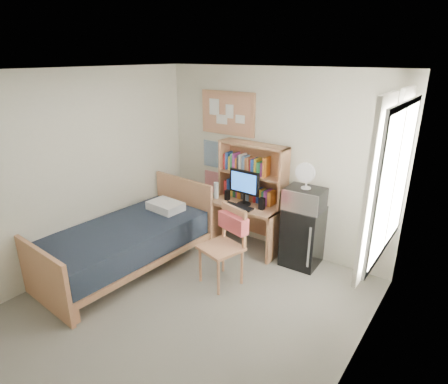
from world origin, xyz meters
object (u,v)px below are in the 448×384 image
Objects in this scene: speaker_left at (227,195)px; speaker_right at (262,204)px; desk at (246,225)px; desk_chair at (221,247)px; desk_fan at (307,177)px; mini_fridge at (302,236)px; bed at (125,247)px; monitor at (244,188)px; bulletin_board at (228,113)px; microwave at (305,199)px.

speaker_right is at bearing -0.00° from speaker_left.
speaker_right reaches higher than speaker_left.
desk is at bearing 11.31° from speaker_left.
desk_fan reaches higher than desk_chair.
mini_fridge reaches higher than bed.
monitor reaches higher than mini_fridge.
speaker_right reaches higher than desk.
desk_chair is at bearing -123.33° from mini_fridge.
desk_fan is (1.88, 1.48, 0.97)m from bed.
desk_chair reaches higher than bed.
desk_fan is at bearing -10.54° from bulletin_board.
speaker_left is at bearing 136.22° from desk_chair.
desk is 2.26× the size of microwave.
microwave is at bearing 0.00° from desk_fan.
speaker_left is 0.60m from speaker_right.
bed is 1.63m from speaker_left.
desk is at bearing 179.97° from mini_fridge.
desk_chair reaches higher than speaker_right.
mini_fridge is 1.05m from monitor.
bulletin_board reaches higher than bed.
desk_fan is at bearing 4.80° from speaker_left.
bed is 12.83× the size of speaker_right.
desk_fan is at bearing 9.57° from speaker_right.
speaker_right is at bearing -174.31° from microwave.
desk_fan is (0.00, 0.00, 0.30)m from microwave.
bed is (-1.88, -1.50, -0.11)m from mini_fridge.
desk is 1.09m from microwave.
desk_fan is (0.60, 0.09, 0.49)m from speaker_right.
mini_fridge is 5.36× the size of speaker_left.
speaker_left is at bearing 180.00° from speaker_right.
speaker_right is 0.54× the size of desk_fan.
mini_fridge is 0.37× the size of bed.
bulletin_board is at bearing 137.20° from desk_chair.
bulletin_board is 2.96× the size of desk_fan.
speaker_left reaches higher than mini_fridge.
speaker_left is at bearing -55.19° from bulletin_board.
desk is at bearing 90.00° from monitor.
desk_chair is at bearing -72.33° from monitor.
desk_chair reaches higher than mini_fridge.
mini_fridge is at bearing -9.77° from bulletin_board.
mini_fridge is at bearing 90.00° from desk_fan.
desk reaches higher than bed.
microwave is (0.00, -0.02, 0.56)m from mini_fridge.
microwave is at bearing -90.00° from mini_fridge.
desk is at bearing 59.44° from bed.
bulletin_board is 2.09m from mini_fridge.
monitor is (0.98, 1.40, 0.65)m from bed.
mini_fridge is at bearing 5.75° from speaker_left.
desk is 1.28m from desk_fan.
speaker_right is (-0.60, -0.11, 0.37)m from mini_fridge.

